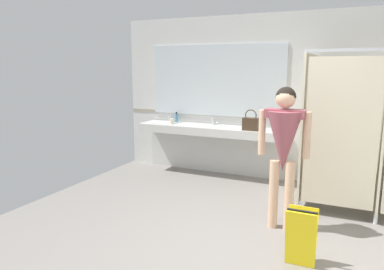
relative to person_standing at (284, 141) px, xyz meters
name	(u,v)px	position (x,y,z in m)	size (l,w,h in m)	color
ground_plane	(229,264)	(-0.32, -0.94, -1.11)	(6.09, 6.44, 0.10)	gray
wall_back	(289,98)	(-0.32, 2.05, 0.32)	(6.09, 0.12, 2.76)	silver
wall_back_tile_band	(287,118)	(-0.32, 1.98, -0.01)	(6.09, 0.01, 0.06)	#9E937F
vanity_counter	(211,139)	(-1.59, 1.78, -0.42)	(2.58, 0.54, 0.99)	silver
mirror_panel	(216,81)	(-1.59, 1.97, 0.59)	(2.48, 0.02, 1.25)	silver
bathroom_stalls	(382,130)	(1.04, 1.06, 0.04)	(1.92, 1.44, 2.10)	beige
person_standing	(284,141)	(0.00, 0.00, 0.00)	(0.58, 0.41, 1.67)	#DBAD89
handbag	(251,123)	(-0.83, 1.56, -0.07)	(0.25, 0.13, 0.34)	#3F2D1E
soap_dispenser	(176,118)	(-2.33, 1.86, -0.10)	(0.07, 0.07, 0.19)	teal
paper_cup	(172,121)	(-2.32, 1.66, -0.14)	(0.07, 0.07, 0.09)	beige
wet_floor_sign	(301,237)	(0.34, -0.76, -0.77)	(0.28, 0.19, 0.57)	yellow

